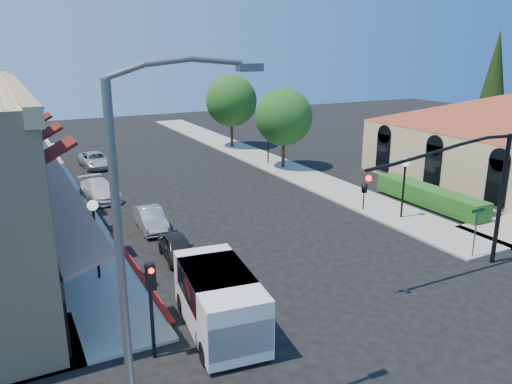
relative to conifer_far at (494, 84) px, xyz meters
name	(u,v)px	position (x,y,z in m)	size (l,w,h in m)	color
ground	(379,319)	(-28.00, -18.00, -6.36)	(120.00, 120.00, 0.00)	black
sidewalk_left	(48,179)	(-36.75, 9.00, -6.30)	(3.50, 50.00, 0.12)	gray
sidewalk_right	(255,156)	(-19.25, 9.00, -6.30)	(3.50, 50.00, 0.12)	gray
curb_red_strip	(137,272)	(-34.90, -10.00, -6.36)	(0.25, 10.00, 0.06)	maroon
mission_building	(510,129)	(-6.01, -6.50, -2.61)	(30.12, 30.12, 6.40)	beige
hedge	(428,206)	(-16.30, -9.00, -6.36)	(1.40, 8.00, 1.10)	#1D4714
conifer_far	(494,84)	(0.00, 0.00, 0.00)	(3.20, 3.20, 11.00)	#372116
street_tree_a	(284,117)	(-19.20, 4.00, -2.17)	(4.56, 4.56, 6.48)	#372116
street_tree_b	(231,101)	(-19.20, 14.00, -1.82)	(4.94, 4.94, 7.02)	#372116
signal_mast_arm	(470,183)	(-22.14, -16.50, -2.27)	(8.01, 0.39, 6.00)	black
secondary_signal	(151,293)	(-36.00, -16.59, -4.04)	(0.28, 0.42, 3.32)	black
cobra_streetlight	(136,250)	(-37.15, -20.00, -1.09)	(3.60, 0.25, 9.31)	#595B5E
street_name_sign	(476,225)	(-20.50, -15.80, -4.66)	(0.80, 0.06, 2.50)	#595B5E
lamppost_left_near	(94,220)	(-36.50, -10.00, -3.62)	(0.44, 0.44, 3.57)	black
lamppost_left_far	(55,156)	(-36.50, 4.00, -3.62)	(0.44, 0.44, 3.57)	black
lamppost_right_near	(405,173)	(-19.50, -10.00, -3.62)	(0.44, 0.44, 3.57)	black
lamppost_right_far	(268,132)	(-19.50, 6.00, -3.62)	(0.44, 0.44, 3.57)	black
white_van	(220,298)	(-33.51, -16.05, -5.09)	(2.73, 5.17, 2.19)	silver
parked_car_a	(177,247)	(-32.80, -9.40, -5.79)	(1.34, 3.33, 1.14)	black
parked_car_b	(151,219)	(-32.80, -5.00, -5.76)	(1.27, 3.63, 1.20)	#949598
parked_car_c	(100,190)	(-34.20, 2.00, -5.73)	(1.78, 4.37, 1.27)	silver
parked_car_d	(95,160)	(-32.80, 11.43, -5.74)	(2.06, 4.47, 1.24)	#BBBEC1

